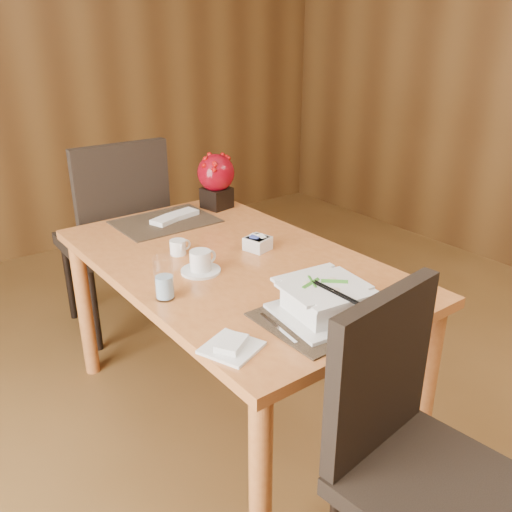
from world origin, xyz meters
TOP-DOWN VIEW (x-y plane):
  - ground at (0.00, 0.00)m, footprint 6.00×6.00m
  - back_wall at (0.00, 3.00)m, footprint 5.00×0.02m
  - dining_table at (0.00, 0.60)m, footprint 0.90×1.50m
  - placemat_near at (0.00, 0.05)m, footprint 0.45×0.33m
  - placemat_far at (0.00, 1.15)m, footprint 0.45×0.33m
  - soup_setting at (-0.03, 0.05)m, footprint 0.31×0.31m
  - coffee_cup at (-0.16, 0.58)m, footprint 0.15×0.15m
  - water_glass at (-0.37, 0.47)m, footprint 0.09×0.09m
  - creamer_jug at (-0.14, 0.78)m, footprint 0.09×0.09m
  - sugar_caddy at (0.14, 0.62)m, footprint 0.11×0.11m
  - berry_decor at (0.31, 1.19)m, footprint 0.19×0.19m
  - napkins_far at (0.06, 1.15)m, footprint 0.26×0.15m
  - bread_plate at (-0.37, 0.07)m, footprint 0.19×0.19m
  - near_chair at (-0.07, -0.36)m, footprint 0.50×0.50m
  - far_chair at (-0.07, 1.56)m, footprint 0.52×0.52m

SIDE VIEW (x-z plane):
  - ground at x=0.00m, z-range 0.00..0.00m
  - near_chair at x=-0.07m, z-range 0.06..1.03m
  - far_chair at x=-0.07m, z-range 0.07..1.15m
  - dining_table at x=0.00m, z-range 0.28..1.03m
  - placemat_near at x=0.00m, z-range 0.75..0.76m
  - placemat_far at x=0.00m, z-range 0.75..0.76m
  - bread_plate at x=-0.37m, z-range 0.75..0.76m
  - napkins_far at x=0.06m, z-range 0.76..0.78m
  - sugar_caddy at x=0.14m, z-range 0.75..0.80m
  - creamer_jug at x=-0.14m, z-range 0.75..0.81m
  - coffee_cup at x=-0.16m, z-range 0.74..0.83m
  - soup_setting at x=-0.03m, z-range 0.75..0.86m
  - water_glass at x=-0.37m, z-range 0.75..0.90m
  - berry_decor at x=0.31m, z-range 0.77..1.04m
  - back_wall at x=0.00m, z-range 0.00..2.80m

